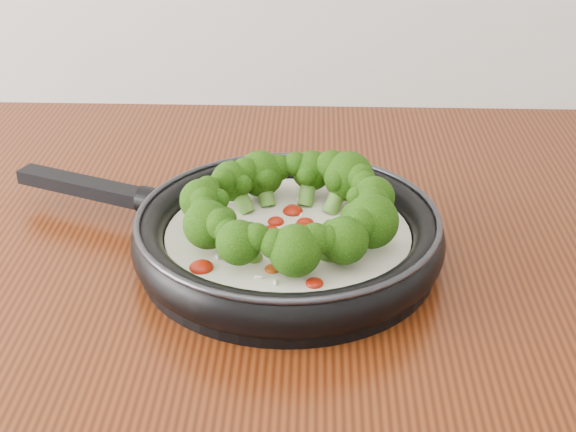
{
  "coord_description": "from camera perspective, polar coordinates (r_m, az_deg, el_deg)",
  "views": [
    {
      "loc": [
        0.04,
        0.35,
        1.33
      ],
      "look_at": [
        0.01,
        1.06,
        0.95
      ],
      "focal_mm": 51.72,
      "sensor_mm": 36.0,
      "label": 1
    }
  ],
  "objects": [
    {
      "name": "skillet",
      "position": [
        0.81,
        -0.06,
        -0.96
      ],
      "size": [
        0.51,
        0.4,
        0.09
      ],
      "color": "black",
      "rests_on": "counter"
    }
  ]
}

